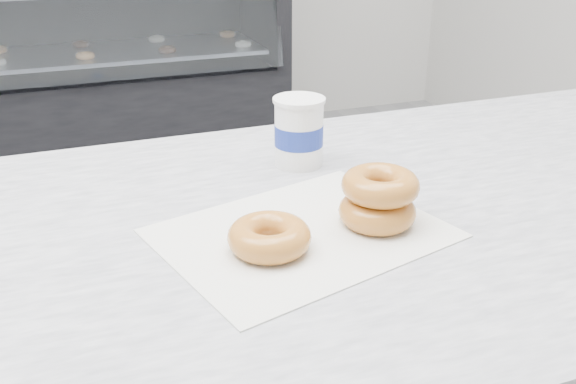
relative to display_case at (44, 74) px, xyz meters
The scene contains 5 objects.
display_case is the anchor object (origin of this frame).
wax_paper 2.81m from the display_case, 83.94° to the right, with size 0.34×0.26×0.00m, color silver.
donut_single 2.84m from the display_case, 85.06° to the right, with size 0.10×0.10×0.03m, color #C48836.
donut_stack 2.84m from the display_case, 81.88° to the right, with size 0.11×0.11×0.07m.
coffee_cup 2.61m from the display_case, 81.57° to the right, with size 0.08×0.08×0.11m.
Camera 1 is at (0.03, -1.31, 1.28)m, focal length 40.00 mm.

